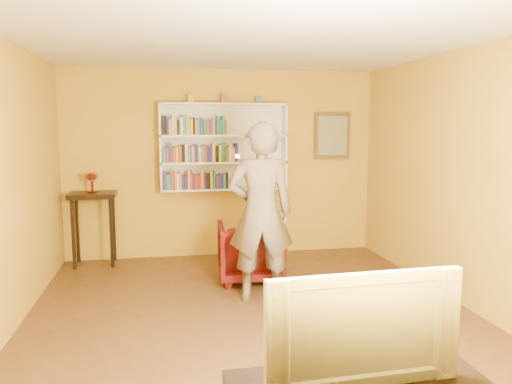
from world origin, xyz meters
The scene contains 15 objects.
room_shell centered at (0.00, 0.00, 1.02)m, with size 5.30×5.80×2.88m.
bookshelf centered at (0.00, 2.41, 1.59)m, with size 1.80×0.29×1.23m.
books_row_lower centered at (-0.40, 2.30, 1.13)m, with size 0.94×0.19×0.27m.
books_row_middle centered at (-0.33, 2.30, 1.51)m, with size 1.05×0.19×0.26m.
books_row_upper centered at (-0.43, 2.30, 1.89)m, with size 0.89×0.19×0.27m.
ornament_left centered at (-0.45, 2.35, 2.27)m, with size 0.08×0.08×0.11m, color #AD8A31.
ornament_centre centered at (0.01, 2.35, 2.28)m, with size 0.09×0.09×0.13m, color #9C343C.
ornament_right centered at (0.49, 2.35, 2.26)m, with size 0.07×0.07×0.10m, color #465375.
framed_painting centered at (1.65, 2.46, 1.75)m, with size 0.55×0.05×0.70m.
console_table centered at (-1.80, 2.25, 0.83)m, with size 0.61×0.47×1.00m.
ruby_lustre centered at (-1.80, 2.25, 1.19)m, with size 0.16×0.17×0.27m.
armchair centered at (0.18, 1.18, 0.36)m, with size 0.77×0.80×0.73m, color #3F0406.
person centered at (0.17, 0.48, 0.97)m, with size 0.71×0.47×1.94m, color #695B4D.
game_remote centered at (-0.14, 0.16, 1.61)m, with size 0.04×0.15×0.04m, color white.
television centered at (0.17, -2.25, 0.83)m, with size 1.09×0.14×0.63m, color black.
Camera 1 is at (-0.85, -4.72, 1.91)m, focal length 35.00 mm.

